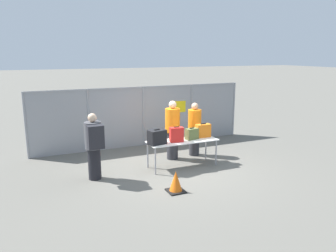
% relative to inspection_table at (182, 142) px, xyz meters
% --- Properties ---
extents(ground_plane, '(120.00, 120.00, 0.00)m').
position_rel_inspection_table_xyz_m(ground_plane, '(-0.24, -0.02, -0.69)').
color(ground_plane, '#605E56').
extents(fence_section, '(7.41, 0.07, 2.01)m').
position_rel_inspection_table_xyz_m(fence_section, '(-0.23, 2.50, 0.36)').
color(fence_section, gray).
rests_on(fence_section, ground_plane).
extents(inspection_table, '(1.96, 0.68, 0.75)m').
position_rel_inspection_table_xyz_m(inspection_table, '(0.00, 0.00, 0.00)').
color(inspection_table, silver).
rests_on(inspection_table, ground_plane).
extents(suitcase_black, '(0.50, 0.37, 0.41)m').
position_rel_inspection_table_xyz_m(suitcase_black, '(-0.78, -0.07, 0.25)').
color(suitcase_black, black).
rests_on(suitcase_black, inspection_table).
extents(suitcase_red, '(0.38, 0.26, 0.42)m').
position_rel_inspection_table_xyz_m(suitcase_red, '(-0.21, -0.05, 0.26)').
color(suitcase_red, red).
rests_on(suitcase_red, inspection_table).
extents(suitcase_olive, '(0.39, 0.27, 0.33)m').
position_rel_inspection_table_xyz_m(suitcase_olive, '(0.29, 0.01, 0.21)').
color(suitcase_olive, '#566033').
rests_on(suitcase_olive, inspection_table).
extents(suitcase_orange, '(0.42, 0.22, 0.40)m').
position_rel_inspection_table_xyz_m(suitcase_orange, '(0.70, 0.09, 0.25)').
color(suitcase_orange, orange).
rests_on(suitcase_orange, inspection_table).
extents(traveler_hooded, '(0.42, 0.64, 1.68)m').
position_rel_inspection_table_xyz_m(traveler_hooded, '(-2.42, 0.00, 0.23)').
color(traveler_hooded, black).
rests_on(traveler_hooded, ground_plane).
extents(security_worker_near, '(0.43, 0.43, 1.75)m').
position_rel_inspection_table_xyz_m(security_worker_near, '(0.04, 0.74, 0.21)').
color(security_worker_near, '#2D2D33').
rests_on(security_worker_near, ground_plane).
extents(security_worker_far, '(0.40, 0.40, 1.64)m').
position_rel_inspection_table_xyz_m(security_worker_far, '(0.81, 0.79, 0.15)').
color(security_worker_far, '#2D2D33').
rests_on(security_worker_far, ground_plane).
extents(utility_trailer, '(3.97, 2.09, 0.72)m').
position_rel_inspection_table_xyz_m(utility_trailer, '(0.82, 4.10, -0.27)').
color(utility_trailer, '#B2B2B7').
rests_on(utility_trailer, ground_plane).
extents(traffic_cone, '(0.39, 0.39, 0.49)m').
position_rel_inspection_table_xyz_m(traffic_cone, '(-0.90, -1.47, -0.47)').
color(traffic_cone, black).
rests_on(traffic_cone, ground_plane).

